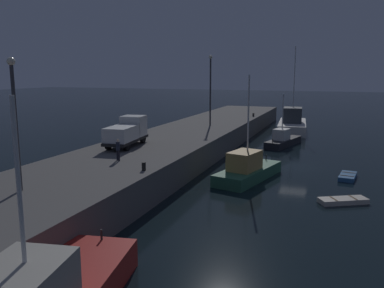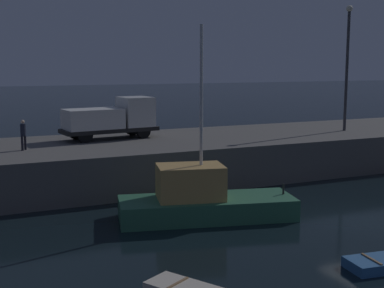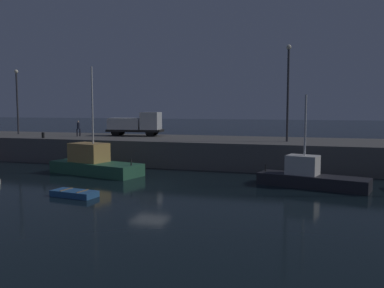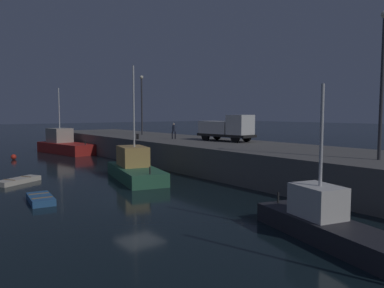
% 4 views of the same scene
% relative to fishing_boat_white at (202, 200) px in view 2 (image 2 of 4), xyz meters
% --- Properties ---
extents(ground_plane, '(320.00, 320.00, 0.00)m').
position_rel_fishing_boat_white_xyz_m(ground_plane, '(6.25, -3.15, -0.88)').
color(ground_plane, black).
extents(pier_quay, '(76.48, 9.56, 2.38)m').
position_rel_fishing_boat_white_xyz_m(pier_quay, '(6.25, 9.07, 0.31)').
color(pier_quay, '#5B5956').
rests_on(pier_quay, ground).
extents(fishing_boat_white, '(8.33, 4.46, 8.68)m').
position_rel_fishing_boat_white_xyz_m(fishing_boat_white, '(0.00, 0.00, 0.00)').
color(fishing_boat_white, '#2D6647').
rests_on(fishing_boat_white, ground).
extents(lamp_post_east, '(0.44, 0.44, 8.53)m').
position_rel_fishing_boat_white_xyz_m(lamp_post_east, '(14.80, 8.01, 6.45)').
color(lamp_post_east, '#38383D').
rests_on(lamp_post_east, pier_quay).
extents(utility_truck, '(6.09, 2.66, 2.54)m').
position_rel_fishing_boat_white_xyz_m(utility_truck, '(-1.08, 10.71, 2.77)').
color(utility_truck, black).
rests_on(utility_truck, pier_quay).
extents(dockworker, '(0.42, 0.42, 1.64)m').
position_rel_fishing_boat_white_xyz_m(dockworker, '(-6.68, 8.33, 2.44)').
color(dockworker, black).
rests_on(dockworker, pier_quay).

